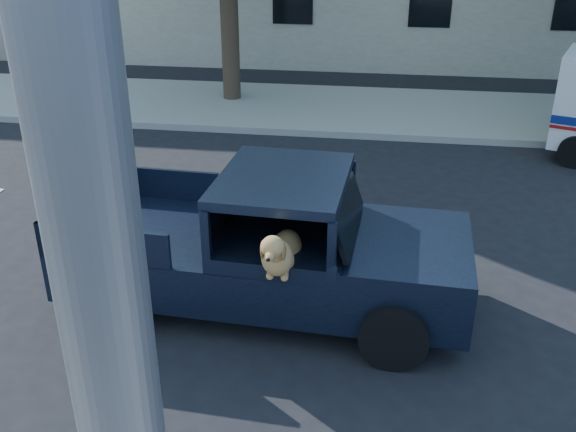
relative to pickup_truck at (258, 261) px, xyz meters
The scene contains 4 objects.
ground 1.80m from the pickup_truck, 21.71° to the right, with size 120.00×120.00×0.00m, color black.
far_sidewalk 8.73m from the pickup_truck, 79.55° to the left, with size 60.00×4.00×0.15m, color gray.
lane_stripes 4.56m from the pickup_truck, 37.73° to the left, with size 21.60×0.14×0.01m, color silver, non-canonical shape.
pickup_truck is the anchor object (origin of this frame).
Camera 1 is at (-0.19, -6.12, 4.50)m, focal length 40.00 mm.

